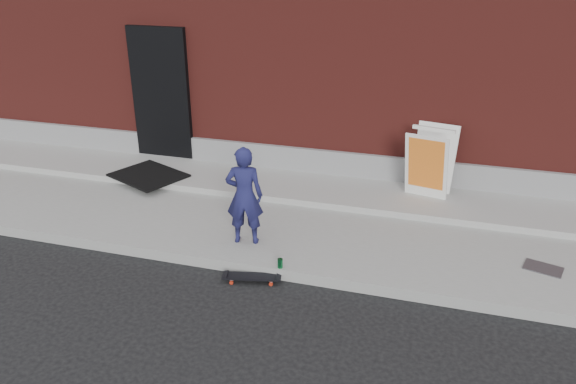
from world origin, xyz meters
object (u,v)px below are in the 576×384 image
(child, at_px, (244,196))
(soda_can, at_px, (280,263))
(skateboard, at_px, (252,277))
(pizza_sign, at_px, (430,162))

(child, xyz_separation_m, soda_can, (0.63, -0.51, -0.60))
(soda_can, bearing_deg, child, 141.13)
(child, relative_size, soda_can, 11.00)
(skateboard, height_order, pizza_sign, pizza_sign)
(child, bearing_deg, soda_can, 129.06)
(skateboard, relative_size, soda_can, 5.93)
(child, distance_m, skateboard, 1.06)
(child, height_order, pizza_sign, child)
(child, xyz_separation_m, skateboard, (0.32, -0.68, -0.75))
(child, height_order, skateboard, child)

